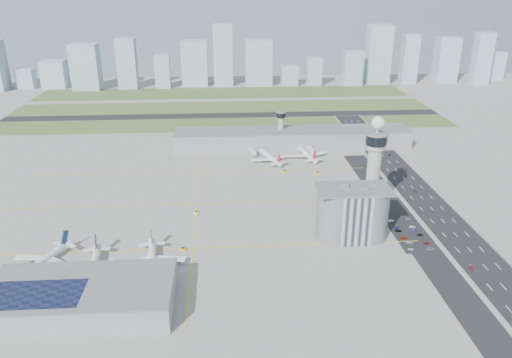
{
  "coord_description": "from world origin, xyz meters",
  "views": [
    {
      "loc": [
        -20.95,
        -277.61,
        141.61
      ],
      "look_at": [
        0.0,
        35.0,
        15.0
      ],
      "focal_mm": 35.0,
      "sensor_mm": 36.0,
      "label": 1
    }
  ],
  "objects": [
    {
      "name": "barrier_right",
      "position": [
        129.0,
        0.0,
        0.6
      ],
      "size": [
        0.6,
        500.0,
        1.2
      ],
      "primitive_type": "cube",
      "color": "#9E9E99",
      "rests_on": "ground"
    },
    {
      "name": "taxiway_line_h_0",
      "position": [
        -40.0,
        -30.0,
        0.01
      ],
      "size": [
        260.0,
        0.6,
        0.01
      ],
      "primitive_type": "cube",
      "color": "yellow",
      "rests_on": "ground"
    },
    {
      "name": "jet_bridge_far_1",
      "position": [
        52.0,
        132.0,
        2.85
      ],
      "size": [
        5.39,
        14.31,
        5.7
      ],
      "primitive_type": null,
      "rotation": [
        0.0,
        0.0,
        -1.4
      ],
      "color": "silver",
      "rests_on": "ground"
    },
    {
      "name": "car_lot_2",
      "position": [
        82.29,
        -26.67,
        0.63
      ],
      "size": [
        4.6,
        2.2,
        1.27
      ],
      "primitive_type": "imported",
      "rotation": [
        0.0,
        0.0,
        1.59
      ],
      "color": "#9D350D",
      "rests_on": "ground"
    },
    {
      "name": "car_lot_1",
      "position": [
        83.89,
        -32.12,
        0.65
      ],
      "size": [
        4.11,
        1.92,
        1.3
      ],
      "primitive_type": "imported",
      "rotation": [
        0.0,
        0.0,
        1.43
      ],
      "color": "slate",
      "rests_on": "ground"
    },
    {
      "name": "jet_bridge_near_0",
      "position": [
        -113.0,
        -61.0,
        2.85
      ],
      "size": [
        5.39,
        14.31,
        5.7
      ],
      "primitive_type": null,
      "rotation": [
        0.0,
        0.0,
        1.4
      ],
      "color": "silver",
      "rests_on": "ground"
    },
    {
      "name": "grass_strip_2",
      "position": [
        -20.0,
        380.0,
        0.04
      ],
      "size": [
        480.0,
        70.0,
        0.08
      ],
      "primitive_type": "cube",
      "color": "#3A5528",
      "rests_on": "ground"
    },
    {
      "name": "jet_bridge_far_0",
      "position": [
        2.0,
        132.0,
        2.85
      ],
      "size": [
        5.39,
        14.31,
        5.7
      ],
      "primitive_type": null,
      "rotation": [
        0.0,
        0.0,
        -1.4
      ],
      "color": "silver",
      "rests_on": "ground"
    },
    {
      "name": "skyline_bldg_8",
      "position": [
        -19.42,
        431.56,
        41.69
      ],
      "size": [
        26.33,
        21.06,
        83.39
      ],
      "primitive_type": "cube",
      "color": "#9EADC1",
      "rests_on": "ground"
    },
    {
      "name": "car_lot_0",
      "position": [
        82.01,
        -39.86,
        0.58
      ],
      "size": [
        3.44,
        1.53,
        1.15
      ],
      "primitive_type": "imported",
      "rotation": [
        0.0,
        0.0,
        1.52
      ],
      "color": "silver",
      "rests_on": "ground"
    },
    {
      "name": "car_lot_3",
      "position": [
        82.33,
        -17.83,
        0.6
      ],
      "size": [
        4.33,
        2.27,
        1.2
      ],
      "primitive_type": "imported",
      "rotation": [
        0.0,
        0.0,
        1.42
      ],
      "color": "black",
      "rests_on": "ground"
    },
    {
      "name": "secondary_tower",
      "position": [
        30.0,
        150.0,
        18.8
      ],
      "size": [
        8.6,
        8.6,
        31.9
      ],
      "color": "#ADAAA5",
      "rests_on": "ground"
    },
    {
      "name": "skyline_bldg_10",
      "position": [
        73.27,
        423.68,
        13.87
      ],
      "size": [
        23.01,
        18.41,
        27.75
      ],
      "primitive_type": "cube",
      "color": "#9EADC1",
      "rests_on": "ground"
    },
    {
      "name": "control_tower",
      "position": [
        72.0,
        8.0,
        35.04
      ],
      "size": [
        14.0,
        14.0,
        64.5
      ],
      "color": "#ADAAA5",
      "rests_on": "ground"
    },
    {
      "name": "car_lot_5",
      "position": [
        82.0,
        -4.81,
        0.63
      ],
      "size": [
        3.89,
        1.52,
        1.26
      ],
      "primitive_type": "imported",
      "rotation": [
        0.0,
        0.0,
        1.62
      ],
      "color": "white",
      "rests_on": "ground"
    },
    {
      "name": "tug_2",
      "position": [
        -45.48,
        -31.58,
        0.88
      ],
      "size": [
        3.64,
        3.58,
        1.76
      ],
      "primitive_type": null,
      "rotation": [
        0.0,
        0.0,
        -2.31
      ],
      "color": "yellow",
      "rests_on": "ground"
    },
    {
      "name": "car_hw_4",
      "position": [
        108.0,
        182.33,
        0.57
      ],
      "size": [
        1.54,
        3.44,
        1.15
      ],
      "primitive_type": "imported",
      "rotation": [
        0.0,
        0.0,
        0.05
      ],
      "color": "#919AAA",
      "rests_on": "ground"
    },
    {
      "name": "car_lot_10",
      "position": [
        92.61,
        -13.38,
        0.55
      ],
      "size": [
        4.2,
        2.41,
        1.1
      ],
      "primitive_type": "imported",
      "rotation": [
        0.0,
        0.0,
        1.42
      ],
      "color": "white",
      "rests_on": "ground"
    },
    {
      "name": "skyline_bldg_6",
      "position": [
        -102.68,
        417.9,
        22.6
      ],
      "size": [
        20.04,
        16.03,
        45.2
      ],
      "primitive_type": "cube",
      "color": "#9EADC1",
      "rests_on": "ground"
    },
    {
      "name": "jet_bridge_near_1",
      "position": [
        -83.0,
        -61.0,
        2.85
      ],
      "size": [
        5.39,
        14.31,
        5.7
      ],
      "primitive_type": null,
      "rotation": [
        0.0,
        0.0,
        1.4
      ],
      "color": "silver",
      "rests_on": "ground"
    },
    {
      "name": "car_hw_0",
      "position": [
        107.3,
        -61.09,
        0.65
      ],
      "size": [
        2.0,
        3.98,
        1.3
      ],
      "primitive_type": "imported",
      "rotation": [
        0.0,
        0.0,
        -0.12
      ],
      "color": "#B1162E",
      "rests_on": "ground"
    },
    {
      "name": "parking_lot",
      "position": [
        88.0,
        -22.0,
        0.05
      ],
      "size": [
        20.0,
        44.0,
        0.1
      ],
      "primitive_type": "cube",
      "color": "black",
      "rests_on": "ground"
    },
    {
      "name": "airplane_far_a",
      "position": [
        16.76,
        111.65,
        5.59
      ],
      "size": [
        44.68,
        48.5,
        11.17
      ],
      "primitive_type": null,
      "rotation": [
        0.0,
        0.0,
        1.89
      ],
      "color": "white",
      "rests_on": "ground"
    },
    {
      "name": "car_lot_11",
      "position": [
        93.65,
        -3.05,
        0.58
      ],
      "size": [
        4.18,
        2.22,
        1.15
      ],
      "primitive_type": "imported",
      "rotation": [
        0.0,
        0.0,
        1.41
      ],
      "color": "gray",
      "rests_on": "ground"
    },
    {
      "name": "barrier_left",
      "position": [
        101.0,
        0.0,
        0.6
      ],
      "size": [
        0.6,
        500.0,
        1.2
      ],
      "primitive_type": "cube",
      "color": "#9E9E99",
      "rests_on": "ground"
    },
    {
      "name": "airplane_near_a",
      "position": [
        -118.03,
        -43.85,
        5.92
      ],
      "size": [
        49.89,
        53.17,
        11.85
      ],
      "primitive_type": null,
      "rotation": [
        0.0,
        0.0,
        -1.98
      ],
      "color": "white",
      "rests_on": "ground"
    },
    {
      "name": "tug_3",
      "position": [
        -40.04,
        15.04,
        0.96
      ],
      "size": [
        4.02,
        3.66,
        1.93
      ],
      "primitive_type": null,
      "rotation": [
        0.0,
        0.0,
        1.03
      ],
      "color": "yellow",
      "rests_on": "ground"
    },
    {
      "name": "terminal_pier",
      "position": [
        40.0,
        148.0,
        7.9
      ],
      "size": [
        210.0,
        32.0,
        15.8
      ],
      "color": "gray",
      "rests_on": "ground"
    },
    {
      "name": "car_hw_1",
      "position": [
        114.33,
        40.33,
        0.58
      ],
      "size": [
        1.67,
        3.68,
        1.17
      ],
      "primitive_type": "imported",
      "rotation": [
        0.0,
        0.0,
        -0.12
      ],
      "color": "black",
      "rests_on": "ground"
    },
    {
      "name": "tug_4",
      "position": [
        25.53,
        85.08,
        0.97
      ],
      "size": [
        3.98,
        3.45,
        1.94
      ],
      "primitive_type": null,
      "rotation": [
        0.0,
        0.0,
        1.99
      ],
      "color": "gold",
      "rests_on": "ground"
    },
    {
      "name": "car_lot_8",
      "position": [
        93.54,
        -23.6,
        0.57
      ],
      "size": [
        3.45,
        1.57,
        1.15
      ],
      "primitive_type": "imported",
      "rotation": [
        0.0,
        0.0,
        1.5
      ],
      "color": "black",
      "rests_on": "ground"
    },
    {
      "name": "tug_5",
      "position": [
        50.81,
        78.48,
        1.07
      ],
      "size": [
        3.12,
        4.06,
        2.14
      ],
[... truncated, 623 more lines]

